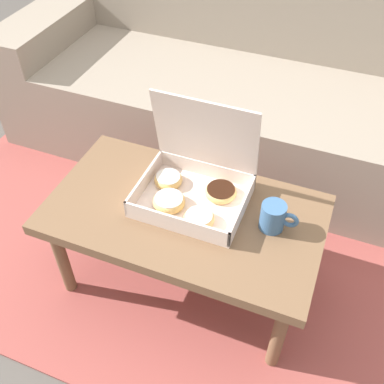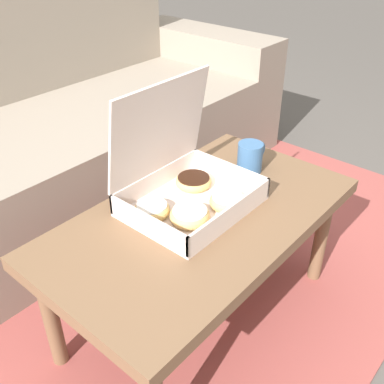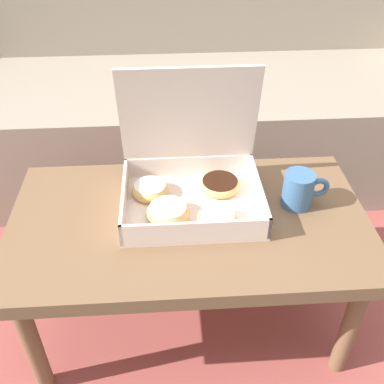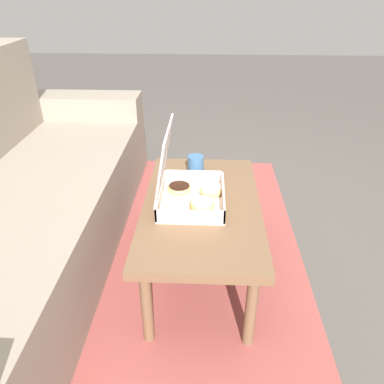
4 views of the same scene
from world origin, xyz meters
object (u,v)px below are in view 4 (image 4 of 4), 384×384
object	(u,v)px
coffee_table	(202,212)
coffee_mug	(196,165)
couch	(2,215)
pastry_box	(187,191)

from	to	relation	value
coffee_table	coffee_mug	bearing A→B (deg)	7.30
couch	coffee_mug	size ratio (longest dim) A/B	19.76
coffee_table	pastry_box	bearing A→B (deg)	84.22
couch	coffee_table	world-z (taller)	couch
coffee_mug	pastry_box	bearing A→B (deg)	174.71
coffee_table	pastry_box	distance (m)	0.12
pastry_box	coffee_mug	distance (m)	0.28
coffee_table	coffee_mug	distance (m)	0.31
coffee_table	pastry_box	xyz separation A→B (m)	(0.01, 0.06, 0.11)
pastry_box	coffee_mug	size ratio (longest dim) A/B	2.93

